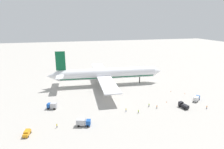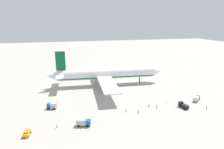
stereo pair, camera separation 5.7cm
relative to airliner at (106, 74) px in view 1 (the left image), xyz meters
The scene contains 19 objects.
ground_plane 7.64m from the airliner, ahead, with size 600.00×600.00×0.00m, color #ADA8A0.
airliner is the anchor object (origin of this frame).
service_truck_0 45.98m from the airliner, 138.30° to the right, with size 5.08×3.74×3.01m.
service_truck_1 54.38m from the airliner, 58.19° to the right, with size 3.21×5.66×2.57m.
service_truck_3 55.35m from the airliner, 112.92° to the right, with size 6.14×3.86×2.90m.
service_truck_4 57.18m from the airliner, 44.55° to the right, with size 5.81×5.23×2.62m.
service_van 67.86m from the airliner, 129.18° to the right, with size 2.68×4.62×1.97m.
baggage_cart_0 45.72m from the airliner, 22.03° to the left, with size 3.32×2.30×0.40m.
ground_worker_0 43.29m from the airliner, 90.38° to the right, with size 0.56×0.56×1.71m.
ground_worker_1 63.57m from the airliner, 51.92° to the right, with size 0.57×0.57×1.63m.
ground_worker_2 59.20m from the airliner, 122.76° to the right, with size 0.51×0.51×1.75m.
ground_worker_3 42.81m from the airliner, 72.59° to the right, with size 0.50×0.50×1.72m.
ground_worker_4 46.38m from the airliner, 84.00° to the right, with size 0.44×0.44×1.64m.
ground_worker_5 46.33m from the airliner, 70.13° to the right, with size 0.47×0.47×1.69m.
traffic_cone_0 42.66m from the airliner, 34.12° to the right, with size 0.36×0.36×0.55m, color orange.
traffic_cone_1 61.21m from the airliner, 41.75° to the left, with size 0.36×0.36×0.55m, color orange.
traffic_cone_2 50.67m from the airliner, 35.40° to the right, with size 0.36×0.36×0.55m, color orange.
traffic_cone_3 45.25m from the airliner, 57.52° to the right, with size 0.36×0.36×0.55m, color orange.
traffic_cone_4 45.54m from the airliner, 97.07° to the left, with size 0.36×0.36×0.55m, color orange.
Camera 1 is at (-29.96, -124.41, 41.54)m, focal length 31.89 mm.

